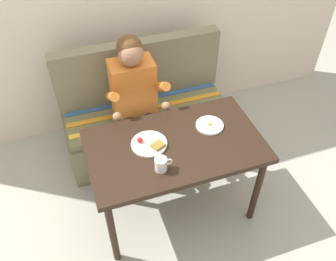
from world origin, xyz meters
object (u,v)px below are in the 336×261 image
at_px(person, 135,95).
at_px(plate_eggs, 210,125).
at_px(couch, 146,117).
at_px(plate_breakfast, 150,144).
at_px(coffee_mug, 161,164).
at_px(table, 175,152).

xyz_separation_m(person, plate_eggs, (0.41, -0.50, -0.00)).
relative_size(couch, plate_breakfast, 5.86).
height_order(person, plate_breakfast, person).
xyz_separation_m(plate_breakfast, coffee_mug, (0.01, -0.23, 0.04)).
relative_size(person, plate_eggs, 6.11).
bearing_deg(plate_eggs, plate_breakfast, -174.68).
relative_size(plate_breakfast, coffee_mug, 2.08).
height_order(couch, plate_breakfast, couch).
xyz_separation_m(person, coffee_mug, (-0.04, -0.77, 0.04)).
bearing_deg(table, plate_breakfast, 164.80).
distance_m(couch, coffee_mug, 1.06).
xyz_separation_m(plate_eggs, coffee_mug, (-0.45, -0.27, 0.04)).
distance_m(couch, plate_eggs, 0.84).
distance_m(table, coffee_mug, 0.27).
bearing_deg(couch, person, -124.37).
bearing_deg(person, table, -78.53).
xyz_separation_m(couch, plate_eggs, (0.29, -0.68, 0.41)).
distance_m(table, couch, 0.83).
height_order(table, couch, couch).
relative_size(couch, coffee_mug, 12.20).
xyz_separation_m(table, coffee_mug, (-0.16, -0.18, 0.13)).
relative_size(table, person, 0.99).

